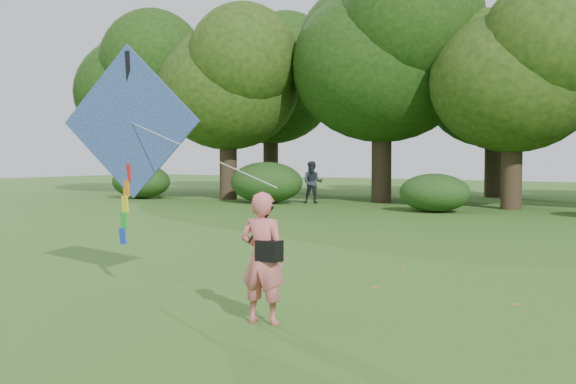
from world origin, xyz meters
The scene contains 7 objects.
ground centered at (0.00, 0.00, 0.00)m, with size 100.00×100.00×0.00m, color #265114.
man_kite_flyer centered at (0.67, -0.72, 0.83)m, with size 0.61×0.40×1.66m, color #D66466.
bystander_left centered at (-10.13, 18.62, 0.91)m, with size 0.89×0.69×1.83m, color #252932.
crossbody_bag centered at (0.79, -0.75, 0.94)m, with size 0.43×0.20×0.69m.
flying_kite centered at (-2.52, 0.19, 2.60)m, with size 4.63×1.28×3.19m.
shrub_band centered at (-0.72, 17.60, 0.86)m, with size 39.15×3.22×1.88m.
fallen_leaves centered at (2.06, 6.03, 0.01)m, with size 11.27×8.62×0.01m.
Camera 1 is at (5.80, -8.11, 2.13)m, focal length 45.00 mm.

